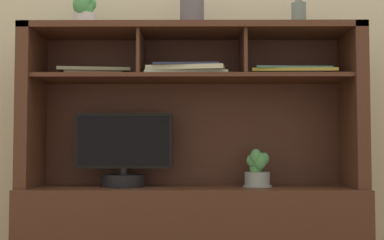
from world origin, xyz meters
name	(u,v)px	position (x,y,z in m)	size (l,w,h in m)	color
back_wall	(192,20)	(0.00, 0.23, 1.40)	(6.00, 0.02, 2.80)	beige
media_console	(192,214)	(0.00, 0.01, 0.40)	(1.61, 0.43, 1.30)	#4B2A1C
tv_monitor	(124,156)	(-0.33, 0.01, 0.68)	(0.47, 0.21, 0.36)	black
potted_orchid	(257,169)	(0.32, 0.02, 0.62)	(0.14, 0.14, 0.18)	gray
magazine_stack_left	(187,70)	(-0.03, -0.04, 1.09)	(0.39, 0.23, 0.05)	beige
magazine_stack_centre	(94,73)	(-0.47, 0.01, 1.08)	(0.36, 0.20, 0.04)	gray
magazine_stack_right	(291,72)	(0.48, 0.00, 1.09)	(0.40, 0.22, 0.04)	#28333A
diffuser_bottle	(299,15)	(0.52, 0.01, 1.37)	(0.07, 0.07, 0.29)	slate
potted_succulent	(85,10)	(-0.52, 0.00, 1.39)	(0.12, 0.13, 0.20)	silver
ceramic_vase	(192,6)	(0.00, -0.01, 1.41)	(0.12, 0.12, 0.22)	#5C555C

